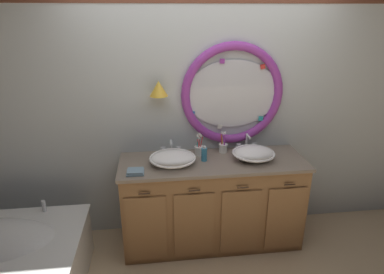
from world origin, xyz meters
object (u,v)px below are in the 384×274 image
soap_dispenser (204,154)px  folded_hand_towel (135,172)px  sink_basin_left (173,158)px  toothbrush_holder_right (223,147)px  toothbrush_holder_left (199,150)px  sink_basin_right (253,153)px

soap_dispenser → folded_hand_towel: bearing=-163.8°
sink_basin_left → soap_dispenser: bearing=5.9°
toothbrush_holder_right → folded_hand_towel: size_ratio=1.46×
soap_dispenser → folded_hand_towel: 0.66m
sink_basin_left → folded_hand_towel: sink_basin_left is taller
toothbrush_holder_left → sink_basin_left: bearing=-147.8°
toothbrush_holder_left → soap_dispenser: toothbrush_holder_left is taller
sink_basin_right → folded_hand_towel: size_ratio=2.68×
toothbrush_holder_left → soap_dispenser: 0.14m
toothbrush_holder_left → toothbrush_holder_right: bearing=10.0°
sink_basin_right → soap_dispenser: size_ratio=2.54×
toothbrush_holder_right → folded_hand_towel: toothbrush_holder_right is taller
sink_basin_right → folded_hand_towel: bearing=-172.1°
soap_dispenser → folded_hand_towel: size_ratio=1.06×
toothbrush_holder_right → soap_dispenser: bearing=-140.3°
sink_basin_left → folded_hand_towel: bearing=-155.5°
toothbrush_holder_right → soap_dispenser: 0.29m
sink_basin_right → soap_dispenser: soap_dispenser is taller
toothbrush_holder_right → folded_hand_towel: bearing=-156.8°
toothbrush_holder_left → toothbrush_holder_right: 0.25m
toothbrush_holder_left → toothbrush_holder_right: toothbrush_holder_left is taller
toothbrush_holder_right → soap_dispenser: toothbrush_holder_right is taller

